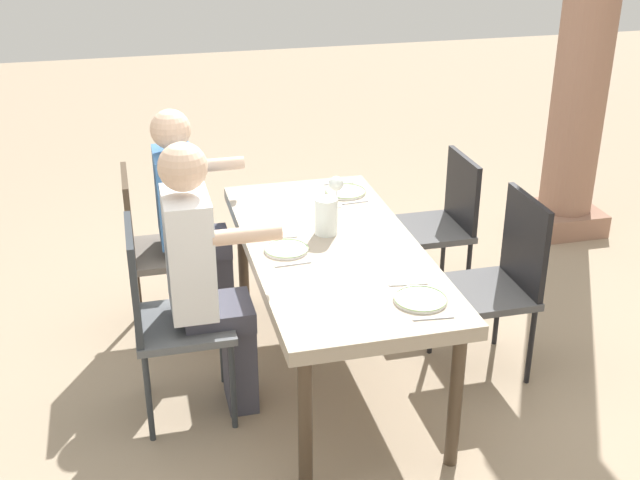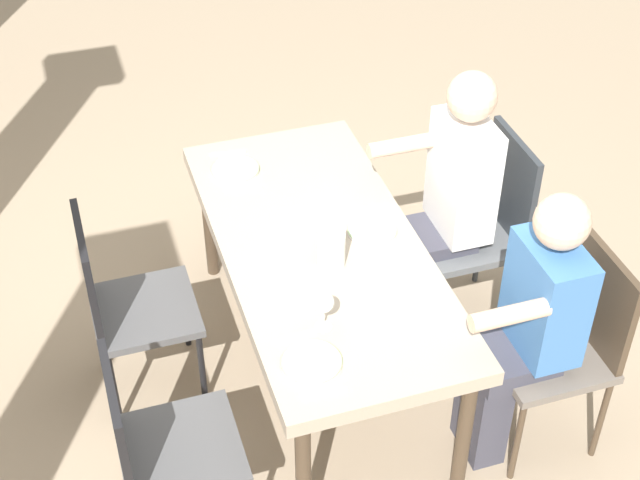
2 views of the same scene
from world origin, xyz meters
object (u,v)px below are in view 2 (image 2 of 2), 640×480
at_px(water_pitcher, 331,249).
at_px(plate_0, 311,362).
at_px(dining_table, 321,257).
at_px(chair_west_south, 567,337).
at_px(plate_1, 372,230).
at_px(chair_mid_north, 122,300).
at_px(chair_mid_south, 484,220).
at_px(wine_glass_0, 323,303).
at_px(diner_man_white, 527,324).
at_px(diner_woman_green, 448,199).
at_px(chair_west_north, 157,444).
at_px(plate_2, 235,169).

bearing_deg(water_pitcher, plate_0, 154.36).
distance_m(dining_table, chair_west_south, 1.06).
xyz_separation_m(plate_0, plate_1, (0.65, -0.47, 0.00)).
height_order(chair_mid_north, water_pitcher, chair_mid_north).
bearing_deg(chair_mid_south, chair_mid_north, 90.00).
bearing_deg(dining_table, wine_glass_0, 163.29).
relative_size(chair_west_south, plate_0, 4.16).
height_order(chair_mid_north, plate_0, chair_mid_north).
distance_m(diner_man_white, water_pitcher, 0.82).
relative_size(chair_west_south, diner_woman_green, 0.70).
height_order(plate_0, plate_1, same).
height_order(dining_table, plate_1, plate_1).
distance_m(diner_man_white, plate_1, 0.77).
relative_size(chair_mid_south, plate_1, 4.62).
bearing_deg(water_pitcher, wine_glass_0, 157.23).
distance_m(chair_mid_north, plate_1, 1.09).
bearing_deg(diner_woman_green, chair_mid_north, 90.11).
distance_m(dining_table, plate_0, 0.68).
bearing_deg(plate_1, water_pitcher, 122.52).
height_order(chair_west_south, diner_woman_green, diner_woman_green).
bearing_deg(chair_west_north, dining_table, -52.14).
bearing_deg(diner_man_white, wine_glass_0, 76.92).
distance_m(chair_mid_north, diner_woman_green, 1.48).
bearing_deg(plate_0, water_pitcher, -25.64).
distance_m(chair_west_north, plate_2, 1.43).
bearing_deg(chair_mid_north, plate_0, -142.49).
xyz_separation_m(chair_west_south, diner_woman_green, (0.78, 0.19, 0.18)).
relative_size(diner_man_white, water_pitcher, 6.87).
relative_size(diner_woman_green, plate_2, 5.92).
bearing_deg(diner_woman_green, chair_mid_south, -90.82).
relative_size(chair_mid_north, diner_man_white, 0.74).
relative_size(plate_0, plate_1, 1.07).
relative_size(dining_table, diner_man_white, 1.39).
xyz_separation_m(chair_west_south, chair_mid_north, (0.78, 1.66, -0.02)).
distance_m(chair_west_north, diner_man_white, 1.46).
height_order(chair_west_north, diner_woman_green, diner_woman_green).
distance_m(chair_mid_north, wine_glass_0, 0.98).
relative_size(chair_mid_north, plate_2, 4.14).
bearing_deg(diner_man_white, plate_0, 89.22).
relative_size(chair_west_north, plate_2, 3.90).
distance_m(chair_west_south, diner_woman_green, 0.83).
bearing_deg(chair_west_north, plate_0, -89.15).
xyz_separation_m(chair_west_south, wine_glass_0, (0.18, 0.97, 0.31)).
xyz_separation_m(dining_table, diner_woman_green, (0.14, -0.64, 0.06)).
height_order(chair_west_north, chair_west_south, chair_west_south).
distance_m(diner_woman_green, water_pitcher, 0.70).
height_order(chair_west_north, plate_1, chair_west_north).
height_order(chair_west_north, chair_mid_north, chair_mid_north).
bearing_deg(diner_woman_green, plate_0, 131.46).
bearing_deg(chair_mid_north, plate_2, -51.74).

